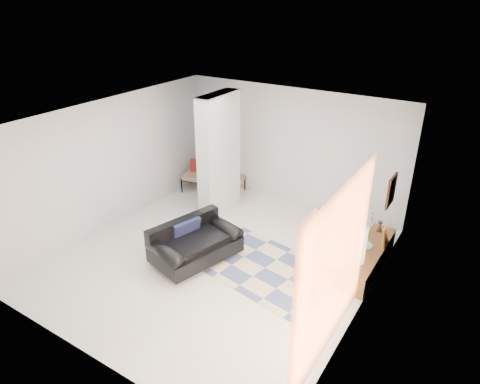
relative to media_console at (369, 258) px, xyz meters
The scene contains 17 objects.
floor 2.83m from the media_console, 153.11° to the right, with size 6.00×6.00×0.00m, color white.
ceiling 3.84m from the media_console, 153.11° to the right, with size 6.00×6.00×0.00m, color white.
wall_back 3.28m from the media_console, 145.65° to the left, with size 6.00×6.00×0.00m, color silver.
wall_front 5.11m from the media_console, 120.50° to the right, with size 6.00×6.00×0.00m, color silver.
wall_left 5.55m from the media_console, 166.37° to the right, with size 6.00×6.00×0.00m, color silver.
wall_right 1.77m from the media_console, 79.80° to the right, with size 6.00×6.00×0.00m, color silver.
partition_column 3.83m from the media_console, behind, with size 0.35×1.20×2.80m, color silver.
hallway_door 4.98m from the media_console, 159.99° to the left, with size 0.85×0.06×2.04m, color white.
curtain 2.73m from the media_console, 86.47° to the right, with size 2.55×2.55×0.00m, color orange.
wall_art 1.46m from the media_console, ahead, with size 0.04×0.45×0.55m, color #33180E.
media_console is the anchor object (origin of this frame).
loveseat 3.33m from the media_console, 152.53° to the right, with size 1.37×1.85×0.76m.
daybed 4.62m from the media_console, 164.98° to the left, with size 1.66×1.04×0.77m.
area_rug 1.96m from the media_console, 146.36° to the right, with size 2.58×1.72×0.01m, color beige.
cylinder_lamp 0.74m from the media_console, 92.23° to the right, with size 0.12×0.12×0.67m, color beige.
bronze_figurine 0.81m from the media_console, 93.87° to the left, with size 0.12×0.12×0.23m, color black, non-canonical shape.
vase 0.30m from the media_console, 158.97° to the right, with size 0.20×0.20×0.21m, color silver.
Camera 1 is at (4.06, -5.68, 4.78)m, focal length 32.00 mm.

